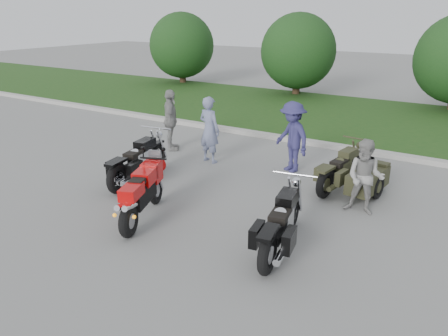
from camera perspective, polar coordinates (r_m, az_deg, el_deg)
The scene contains 13 objects.
ground at distance 9.58m, azimuth -5.91°, elevation -5.19°, with size 80.00×80.00×0.00m, color gray.
curb at distance 14.45m, azimuth 8.68°, elevation 3.72°, with size 60.00×0.30×0.15m, color #B0AEA6.
grass_strip at distance 18.24m, azimuth 13.94°, elevation 6.72°, with size 60.00×8.00×0.14m, color #35541D.
tree_far_left at distance 25.55m, azimuth -5.54°, elevation 15.65°, with size 3.60×3.60×4.00m.
tree_mid_left at distance 22.05m, azimuth 9.66°, elevation 14.81°, with size 3.60×3.60×4.00m.
sportbike_red at distance 8.91m, azimuth -10.71°, elevation -3.15°, with size 0.95×2.09×1.03m.
cruiser_left at distance 10.99m, azimuth -11.35°, elevation 0.67°, with size 0.67×2.52×0.98m.
cruiser_right at distance 7.77m, azimuth 7.43°, elevation -7.53°, with size 0.68×2.45×0.95m.
cruiser_sidecar at distance 10.58m, azimuth 16.84°, elevation -1.04°, with size 1.30×2.30×0.89m.
person_stripe at distance 12.14m, azimuth -1.92°, elevation 5.02°, with size 0.68×0.44×1.86m, color gray.
person_grey at distance 9.45m, azimuth 17.95°, elevation -1.17°, with size 0.78×0.61×1.60m, color #9B9A96.
person_denim at distance 11.53m, azimuth 8.88°, elevation 4.00°, with size 1.21×0.69×1.87m, color navy.
person_back at distance 13.31m, azimuth -6.98°, elevation 6.20°, with size 1.09×0.45×1.85m, color gray.
Camera 1 is at (5.38, -6.82, 4.04)m, focal length 35.00 mm.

